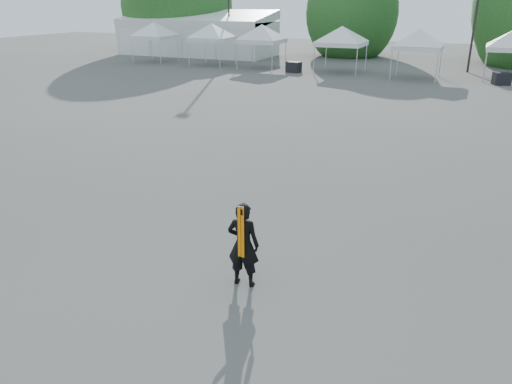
% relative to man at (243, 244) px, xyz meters
% --- Properties ---
extents(ground, '(120.00, 120.00, 0.00)m').
position_rel_man_xyz_m(ground, '(-0.15, 1.98, -0.85)').
color(ground, '#474442').
rests_on(ground, ground).
extents(marquee, '(15.00, 6.25, 4.23)m').
position_rel_man_xyz_m(marquee, '(-22.15, 36.98, 1.12)').
color(marquee, white).
rests_on(marquee, ground).
extents(tree_far_w, '(4.80, 4.80, 7.30)m').
position_rel_man_xyz_m(tree_far_w, '(-26.15, 39.98, 3.69)').
color(tree_far_w, '#382314').
rests_on(tree_far_w, ground).
extents(tree_mid_w, '(4.16, 4.16, 6.33)m').
position_rel_man_xyz_m(tree_mid_w, '(-8.15, 41.98, 3.08)').
color(tree_mid_w, '#382314').
rests_on(tree_mid_w, ground).
extents(tent_a, '(4.27, 4.27, 3.88)m').
position_rel_man_xyz_m(tent_a, '(-22.51, 30.28, 2.21)').
color(tent_a, silver).
rests_on(tent_a, ground).
extents(tent_b, '(4.31, 4.31, 3.88)m').
position_rel_man_xyz_m(tent_b, '(-16.88, 30.25, 2.21)').
color(tent_b, silver).
rests_on(tent_b, ground).
extents(tent_c, '(4.45, 4.45, 3.88)m').
position_rel_man_xyz_m(tent_c, '(-12.34, 30.03, 2.21)').
color(tent_c, silver).
rests_on(tent_c, ground).
extents(tent_d, '(4.73, 4.73, 3.88)m').
position_rel_man_xyz_m(tent_d, '(-5.95, 30.02, 2.21)').
color(tent_d, silver).
rests_on(tent_d, ground).
extents(tent_e, '(4.44, 4.44, 3.88)m').
position_rel_man_xyz_m(tent_e, '(-0.39, 29.06, 2.21)').
color(tent_e, silver).
rests_on(tent_e, ground).
extents(man, '(0.65, 0.45, 1.69)m').
position_rel_man_xyz_m(man, '(0.00, 0.00, 0.00)').
color(man, black).
rests_on(man, ground).
extents(crate_west, '(1.10, 0.91, 0.78)m').
position_rel_man_xyz_m(crate_west, '(-9.16, 28.70, -0.45)').
color(crate_west, black).
rests_on(crate_west, ground).
extents(crate_mid, '(1.20, 1.07, 0.78)m').
position_rel_man_xyz_m(crate_mid, '(5.04, 28.46, -0.45)').
color(crate_mid, black).
rests_on(crate_mid, ground).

